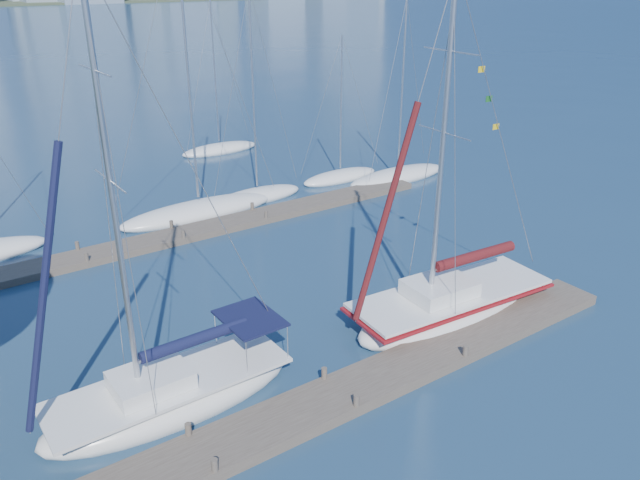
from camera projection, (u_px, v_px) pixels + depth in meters
ground at (340, 401)px, 20.90m from camera, size 700.00×700.00×0.00m
near_dock at (340, 396)px, 20.83m from camera, size 26.00×2.00×0.40m
far_dock at (195, 232)px, 33.94m from camera, size 30.00×1.80×0.36m
sailboat_navy at (169, 378)px, 20.22m from camera, size 8.60×2.95×14.35m
sailboat_maroon at (451, 293)px, 25.72m from camera, size 9.68×3.77×14.11m
bg_boat_2 at (199, 210)px, 36.60m from camera, size 9.86×3.58×16.22m
bg_boat_3 at (257, 195)px, 39.18m from camera, size 6.14×2.31×12.82m
bg_boat_4 at (340, 176)px, 42.88m from camera, size 6.14×2.79×9.81m
bg_boat_5 at (398, 176)px, 42.90m from camera, size 8.34×5.08×12.12m
bg_boat_7 at (220, 149)px, 49.38m from camera, size 6.64×3.59×11.60m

